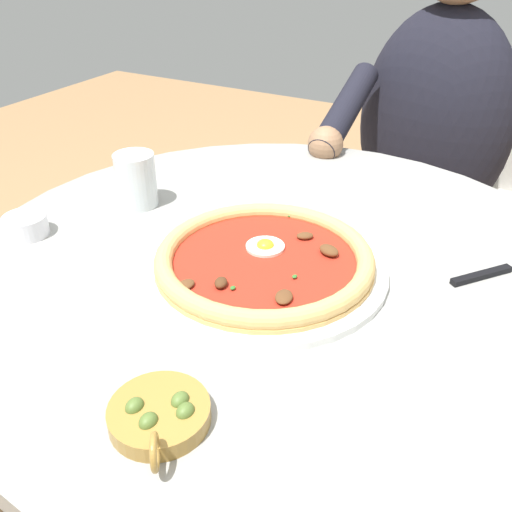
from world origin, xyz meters
TOP-DOWN VIEW (x-y plane):
  - dining_table at (0.00, 0.00)m, footprint 0.89×0.89m
  - pizza_on_plate at (0.04, -0.00)m, footprint 0.32×0.32m
  - water_glass at (-0.03, -0.27)m, footprint 0.06×0.06m
  - steak_knife at (-0.10, 0.27)m, footprint 0.17×0.14m
  - ramekin_capers at (0.12, -0.35)m, footprint 0.06×0.06m
  - olive_pan at (0.32, 0.04)m, footprint 0.11×0.10m
  - diner_person at (-0.69, 0.05)m, footprint 0.49×0.36m
  - cafe_chair_diner at (-0.83, 0.06)m, footprint 0.45×0.45m

SIDE VIEW (x-z plane):
  - diner_person at x=-0.69m, z-range -0.07..1.06m
  - cafe_chair_diner at x=-0.83m, z-range 0.10..0.94m
  - dining_table at x=0.00m, z-range 0.18..0.89m
  - steak_knife at x=-0.10m, z-range 0.71..0.72m
  - olive_pan at x=0.32m, z-range 0.70..0.74m
  - pizza_on_plate at x=0.04m, z-range 0.71..0.74m
  - ramekin_capers at x=0.12m, z-range 0.71..0.74m
  - water_glass at x=-0.03m, z-range 0.70..0.79m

